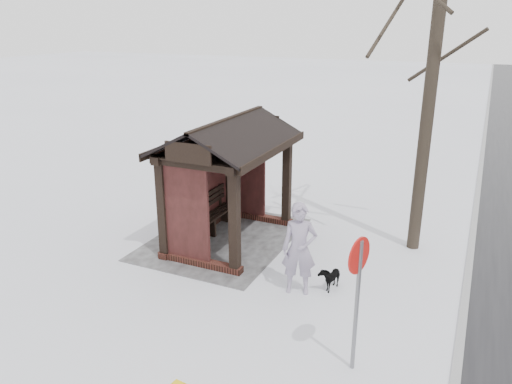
% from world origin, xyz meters
% --- Properties ---
extents(ground, '(120.00, 120.00, 0.00)m').
position_xyz_m(ground, '(0.00, 0.00, 0.00)').
color(ground, silver).
rests_on(ground, ground).
extents(kerb, '(120.00, 0.15, 0.06)m').
position_xyz_m(kerb, '(0.00, 5.50, 0.01)').
color(kerb, gray).
rests_on(kerb, ground).
extents(trampled_patch, '(4.20, 3.20, 0.02)m').
position_xyz_m(trampled_patch, '(0.00, -0.20, 0.01)').
color(trampled_patch, gray).
rests_on(trampled_patch, ground).
extents(bus_shelter, '(3.60, 2.40, 3.09)m').
position_xyz_m(bus_shelter, '(0.00, -0.16, 2.17)').
color(bus_shelter, '#3D1E16').
rests_on(bus_shelter, ground).
extents(pedestrian, '(0.63, 0.79, 1.89)m').
position_xyz_m(pedestrian, '(1.63, 2.40, 0.95)').
color(pedestrian, '#978BA3').
rests_on(pedestrian, ground).
extents(dog, '(0.65, 0.38, 0.52)m').
position_xyz_m(dog, '(1.23, 2.94, 0.26)').
color(dog, black).
rests_on(dog, ground).
extents(road_sign, '(0.56, 0.19, 2.25)m').
position_xyz_m(road_sign, '(3.48, 3.97, 1.63)').
color(road_sign, slate).
rests_on(road_sign, ground).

